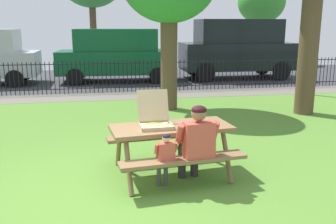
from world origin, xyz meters
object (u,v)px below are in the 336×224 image
Objects in this scene: pizza_box_open at (155,120)px; parked_car_center at (237,47)px; parked_car_left at (116,54)px; child_at_table at (165,156)px; picnic_table_foreground at (171,137)px; far_tree_center at (261,3)px; lamp_post_walkway at (305,16)px; adult_at_table at (196,141)px.

pizza_box_open is 11.01m from parked_car_center.
parked_car_left is at bearing 90.89° from pizza_box_open.
parked_car_left reaches higher than child_at_table.
parked_car_left is (-0.39, 9.89, 0.50)m from picnic_table_foreground.
child_at_table is at bearing -117.17° from far_tree_center.
parked_car_left is (-5.85, 3.86, -1.43)m from lamp_post_walkway.
child_at_table is 0.18× the size of parked_car_left.
parked_car_left is 5.06m from parked_car_center.
adult_at_table is 0.25× the size of far_tree_center.
parked_car_center is 7.26m from far_tree_center.
child_at_table is 10.47m from parked_car_left.
far_tree_center is (2.77, 9.81, 0.94)m from lamp_post_walkway.
far_tree_center reaches higher than parked_car_left.
lamp_post_walkway reaches higher than adult_at_table.
adult_at_table is at bearing -45.21° from pizza_box_open.
parked_car_center is (-0.79, 3.86, -1.22)m from lamp_post_walkway.
parked_car_center is (4.90, 9.85, 0.44)m from pizza_box_open.
picnic_table_foreground is 1.64× the size of adult_at_table.
child_at_table is 8.91m from lamp_post_walkway.
adult_at_table is at bearing -128.57° from lamp_post_walkway.
far_tree_center is (8.41, 16.39, 2.96)m from child_at_table.
parked_car_left is 0.99× the size of far_tree_center.
parked_car_left is (-0.66, 10.37, 0.44)m from adult_at_table.
parked_car_center is (5.06, 0.00, 0.21)m from parked_car_left.
parked_car_center is at bearing -120.94° from far_tree_center.
parked_car_left reaches higher than adult_at_table.
parked_car_left is 10.74m from far_tree_center.
parked_car_left is at bearing 91.14° from child_at_table.
far_tree_center reaches higher than adult_at_table.
child_at_table is at bearing -114.90° from parked_car_center.
adult_at_table is 1.44× the size of child_at_table.
picnic_table_foreground is 8.36m from lamp_post_walkway.
parked_car_center is at bearing 101.61° from lamp_post_walkway.
pizza_box_open reaches higher than adult_at_table.
picnic_table_foreground is at bearing 71.42° from child_at_table.
far_tree_center is at bearing 62.55° from picnic_table_foreground.
adult_at_table is 0.49m from child_at_table.
child_at_table is (0.05, -0.60, -0.36)m from pizza_box_open.
lamp_post_walkway is (5.70, 5.99, 1.66)m from pizza_box_open.
adult_at_table is at bearing -116.00° from far_tree_center.
parked_car_center is (4.66, 9.89, 0.71)m from picnic_table_foreground.
lamp_post_walkway reaches higher than pizza_box_open.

